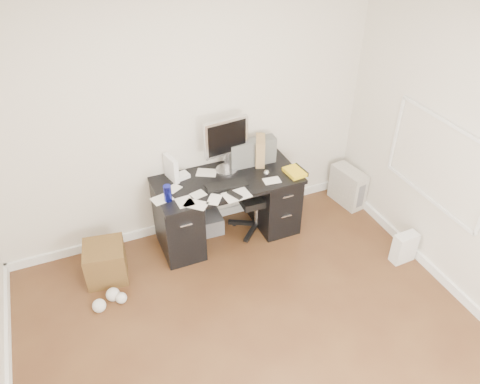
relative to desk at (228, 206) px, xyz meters
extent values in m
plane|color=#482917|center=(-0.30, -1.65, -0.40)|extent=(4.00, 4.00, 0.00)
cube|color=silver|center=(-0.30, 0.35, 0.95)|extent=(4.00, 0.02, 2.70)
cube|color=white|center=(-0.30, -1.65, 2.30)|extent=(4.00, 4.00, 0.02)
cube|color=white|center=(-0.30, 0.33, -0.35)|extent=(4.00, 0.03, 0.10)
cube|color=white|center=(1.69, -1.65, -0.35)|extent=(0.03, 4.00, 0.10)
cube|color=black|center=(0.00, 0.00, 0.33)|extent=(1.50, 0.70, 0.04)
cube|color=black|center=(-0.55, 0.00, -0.04)|extent=(0.40, 0.60, 0.71)
cube|color=black|center=(0.55, 0.00, -0.04)|extent=(0.40, 0.60, 0.71)
cube|color=black|center=(0.00, 0.33, 0.06)|extent=(0.70, 0.03, 0.51)
cube|color=black|center=(-0.05, -0.12, 0.36)|extent=(0.43, 0.17, 0.02)
sphere|color=silver|center=(0.40, -0.09, 0.38)|extent=(0.07, 0.07, 0.06)
cylinder|color=navy|center=(-0.66, -0.13, 0.44)|extent=(0.10, 0.10, 0.17)
cube|color=white|center=(-0.52, 0.22, 0.48)|extent=(0.15, 0.24, 0.26)
cube|color=#9C794B|center=(0.44, 0.16, 0.50)|extent=(0.22, 0.28, 0.30)
cube|color=yellow|center=(0.69, -0.18, 0.37)|extent=(0.20, 0.25, 0.04)
cube|color=#AAA49A|center=(1.55, 0.01, -0.17)|extent=(0.27, 0.48, 0.45)
cube|color=white|center=(1.53, -1.08, -0.23)|extent=(0.26, 0.19, 0.34)
cube|color=#4C3216|center=(-1.35, -0.13, -0.21)|extent=(0.44, 0.44, 0.38)
cube|color=#5E5E63|center=(-0.20, 0.16, -0.30)|extent=(0.36, 0.30, 0.20)
camera|label=1|loc=(-1.42, -3.71, 3.04)|focal=35.00mm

